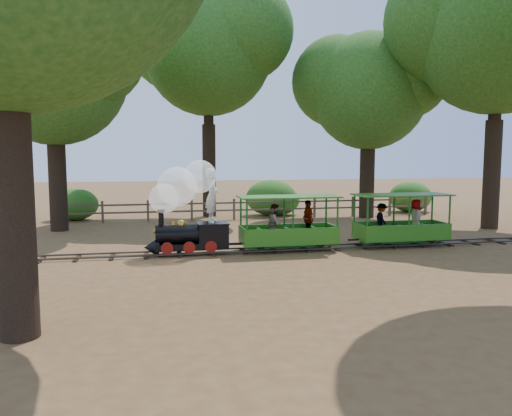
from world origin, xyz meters
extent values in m
plane|color=brown|center=(0.00, 0.00, 0.00)|extent=(90.00, 90.00, 0.00)
cube|color=#3F3D3A|center=(0.00, -0.30, 0.08)|extent=(22.00, 0.05, 0.05)
cube|color=#3F3D3A|center=(0.00, 0.30, 0.08)|extent=(22.00, 0.05, 0.05)
cube|color=#382314|center=(0.00, 0.00, 0.03)|extent=(0.12, 1.00, 0.05)
cube|color=#382314|center=(-5.00, 0.00, 0.03)|extent=(0.12, 1.00, 0.05)
cube|color=#382314|center=(5.00, 0.00, 0.03)|extent=(0.12, 1.00, 0.05)
cube|color=black|center=(-3.63, 0.00, 0.28)|extent=(2.22, 0.71, 0.18)
cylinder|color=black|center=(-3.98, 0.00, 0.66)|extent=(1.41, 0.57, 0.57)
cylinder|color=black|center=(-4.54, 0.00, 1.16)|extent=(0.16, 0.16, 0.44)
sphere|color=gold|center=(-3.93, 0.00, 0.96)|extent=(0.26, 0.26, 0.26)
cylinder|color=gold|center=(-4.19, 0.00, 0.98)|extent=(0.10, 0.10, 0.10)
cube|color=black|center=(-2.97, 0.00, 0.65)|extent=(0.91, 0.71, 0.56)
cube|color=black|center=(-2.97, 0.00, 0.95)|extent=(0.96, 0.77, 0.04)
cone|color=black|center=(-4.84, 0.00, 0.26)|extent=(0.45, 0.65, 0.65)
cylinder|color=gold|center=(-4.72, 0.00, 0.76)|extent=(0.10, 0.14, 0.14)
cylinder|color=maroon|center=(-4.39, -0.36, 0.28)|extent=(0.36, 0.06, 0.36)
cylinder|color=maroon|center=(-4.39, 0.36, 0.28)|extent=(0.36, 0.06, 0.36)
cylinder|color=maroon|center=(-3.73, -0.36, 0.28)|extent=(0.36, 0.06, 0.36)
cylinder|color=maroon|center=(-3.73, 0.36, 0.28)|extent=(0.36, 0.06, 0.36)
cylinder|color=maroon|center=(-3.07, -0.36, 0.28)|extent=(0.36, 0.06, 0.36)
cylinder|color=maroon|center=(-3.07, 0.36, 0.28)|extent=(0.36, 0.06, 0.36)
sphere|color=white|center=(-4.44, 0.05, 1.74)|extent=(0.91, 0.91, 0.91)
sphere|color=white|center=(-4.03, 0.10, 2.09)|extent=(1.21, 1.21, 1.21)
sphere|color=white|center=(-3.33, 0.15, 2.39)|extent=(1.01, 1.01, 1.01)
imported|color=white|center=(-2.97, 0.13, 1.81)|extent=(0.58, 0.71, 1.68)
cube|color=#2E771A|center=(-0.54, 0.00, 0.30)|extent=(3.05, 1.17, 0.09)
cube|color=#15601A|center=(-0.54, 0.00, 0.19)|extent=(2.74, 0.45, 0.13)
cube|color=#2E771A|center=(-0.54, -0.55, 0.57)|extent=(3.05, 0.05, 0.45)
cube|color=#2E771A|center=(-0.54, 0.55, 0.57)|extent=(3.05, 0.05, 0.45)
cube|color=#2E771A|center=(-0.54, 0.00, 1.73)|extent=(3.18, 1.30, 0.04)
cylinder|color=#15601A|center=(-2.00, -0.53, 1.01)|extent=(0.06, 0.06, 1.43)
cylinder|color=#15601A|center=(-2.00, 0.53, 1.01)|extent=(0.06, 0.06, 1.43)
cylinder|color=#15601A|center=(0.91, -0.53, 1.01)|extent=(0.06, 0.06, 1.43)
cylinder|color=#15601A|center=(0.91, 0.53, 1.01)|extent=(0.06, 0.06, 1.43)
cube|color=#15601A|center=(-1.46, 0.00, 0.52)|extent=(0.11, 0.99, 0.36)
cube|color=#15601A|center=(-0.54, 0.00, 0.52)|extent=(0.11, 0.99, 0.36)
cube|color=#15601A|center=(0.37, 0.00, 0.52)|extent=(0.11, 0.99, 0.36)
cylinder|color=black|center=(-1.52, -0.30, 0.23)|extent=(0.25, 0.05, 0.25)
cylinder|color=black|center=(-1.52, 0.30, 0.23)|extent=(0.25, 0.05, 0.25)
cylinder|color=black|center=(0.43, -0.30, 0.23)|extent=(0.25, 0.05, 0.25)
cylinder|color=black|center=(0.43, 0.30, 0.23)|extent=(0.25, 0.05, 0.25)
imported|color=gray|center=(-1.03, -0.18, 0.94)|extent=(0.63, 0.70, 1.19)
imported|color=gray|center=(0.16, 0.18, 0.97)|extent=(0.37, 0.76, 1.26)
cube|color=#2E771A|center=(3.37, 0.00, 0.30)|extent=(3.05, 1.17, 0.09)
cube|color=#15601A|center=(3.37, 0.00, 0.19)|extent=(2.74, 0.45, 0.13)
cube|color=#2E771A|center=(3.37, -0.55, 0.57)|extent=(3.05, 0.05, 0.45)
cube|color=#2E771A|center=(3.37, 0.55, 0.57)|extent=(3.05, 0.05, 0.45)
cube|color=#2E771A|center=(3.37, 0.00, 1.73)|extent=(3.18, 1.30, 0.04)
cylinder|color=#15601A|center=(1.92, -0.53, 1.01)|extent=(0.06, 0.06, 1.43)
cylinder|color=#15601A|center=(1.92, 0.53, 1.01)|extent=(0.06, 0.06, 1.43)
cylinder|color=#15601A|center=(4.83, -0.53, 1.01)|extent=(0.06, 0.06, 1.43)
cylinder|color=#15601A|center=(4.83, 0.53, 1.01)|extent=(0.06, 0.06, 1.43)
cube|color=#15601A|center=(2.46, 0.00, 0.52)|extent=(0.11, 0.99, 0.36)
cube|color=#15601A|center=(3.37, 0.00, 0.52)|extent=(0.11, 0.99, 0.36)
cube|color=#15601A|center=(4.29, 0.00, 0.52)|extent=(0.11, 0.99, 0.36)
cylinder|color=black|center=(2.40, -0.30, 0.23)|extent=(0.25, 0.05, 0.25)
cylinder|color=black|center=(2.40, 0.30, 0.23)|extent=(0.25, 0.05, 0.25)
cylinder|color=black|center=(4.35, -0.30, 0.23)|extent=(0.25, 0.05, 0.25)
cylinder|color=black|center=(4.35, 0.30, 0.23)|extent=(0.25, 0.05, 0.25)
imported|color=gray|center=(2.79, 0.28, 0.89)|extent=(0.46, 0.73, 1.09)
imported|color=gray|center=(3.83, -0.13, 0.96)|extent=(0.61, 0.71, 1.24)
cylinder|color=#2D2116|center=(-8.50, 6.00, 1.74)|extent=(0.70, 0.70, 3.48)
cylinder|color=#2D2116|center=(-8.50, 6.00, 4.47)|extent=(0.52, 0.53, 1.99)
sphere|color=#1A4D18|center=(-8.50, 6.00, 6.34)|extent=(5.82, 5.82, 5.82)
sphere|color=#1A4D18|center=(-7.04, 5.13, 7.06)|extent=(4.37, 4.37, 4.37)
sphere|color=#1A4D18|center=(-9.81, 7.02, 6.92)|extent=(4.66, 4.66, 4.66)
cylinder|color=#2D2116|center=(-2.00, 9.50, 2.28)|extent=(0.66, 0.66, 4.55)
cylinder|color=#2D2116|center=(-2.00, 9.50, 5.85)|extent=(0.50, 0.50, 2.60)
sphere|color=#1A4D18|center=(-2.00, 9.50, 8.10)|extent=(6.31, 6.31, 6.31)
sphere|color=#1A4D18|center=(-0.42, 8.55, 8.89)|extent=(4.73, 4.73, 4.73)
sphere|color=#1A4D18|center=(-3.42, 10.60, 8.73)|extent=(5.05, 5.05, 5.05)
cylinder|color=#2D2116|center=(5.50, 7.50, 1.67)|extent=(0.72, 0.72, 3.35)
cylinder|color=#2D2116|center=(5.50, 7.50, 4.30)|extent=(0.54, 0.54, 1.91)
sphere|color=#1A4D18|center=(5.50, 7.50, 6.10)|extent=(5.57, 5.57, 5.57)
sphere|color=#1A4D18|center=(6.89, 6.66, 6.79)|extent=(4.18, 4.18, 4.18)
sphere|color=#1A4D18|center=(4.25, 8.47, 6.65)|extent=(4.46, 4.46, 4.46)
cylinder|color=#2D2116|center=(9.00, 3.00, 2.24)|extent=(0.68, 0.68, 4.47)
cylinder|color=#2D2116|center=(9.00, 3.00, 5.75)|extent=(0.51, 0.51, 2.56)
sphere|color=#1A4D18|center=(9.00, 3.00, 8.04)|extent=(6.70, 6.70, 6.70)
sphere|color=#1A4D18|center=(7.49, 4.17, 8.71)|extent=(5.36, 5.36, 5.36)
cylinder|color=#2D2116|center=(-7.00, -6.50, 1.96)|extent=(0.64, 0.64, 3.92)
cylinder|color=#2D2116|center=(-7.00, -6.50, 5.04)|extent=(0.48, 0.48, 2.24)
cube|color=brown|center=(-9.00, 8.00, 0.50)|extent=(0.10, 0.10, 1.00)
cube|color=brown|center=(-7.00, 8.00, 0.50)|extent=(0.10, 0.10, 1.00)
cube|color=brown|center=(-5.00, 8.00, 0.50)|extent=(0.10, 0.10, 1.00)
cube|color=brown|center=(-3.00, 8.00, 0.50)|extent=(0.10, 0.10, 1.00)
cube|color=brown|center=(-1.00, 8.00, 0.50)|extent=(0.10, 0.10, 1.00)
cube|color=brown|center=(1.00, 8.00, 0.50)|extent=(0.10, 0.10, 1.00)
cube|color=brown|center=(3.00, 8.00, 0.50)|extent=(0.10, 0.10, 1.00)
cube|color=brown|center=(5.00, 8.00, 0.50)|extent=(0.10, 0.10, 1.00)
cube|color=brown|center=(7.00, 8.00, 0.50)|extent=(0.10, 0.10, 1.00)
cube|color=brown|center=(9.00, 8.00, 0.50)|extent=(0.10, 0.10, 1.00)
cube|color=brown|center=(0.00, 8.00, 0.80)|extent=(18.00, 0.06, 0.08)
cube|color=brown|center=(0.00, 8.00, 0.45)|extent=(18.00, 0.06, 0.08)
ellipsoid|color=#2D6B1E|center=(-8.36, 9.30, 0.75)|extent=(2.16, 1.66, 1.50)
ellipsoid|color=#2D6B1E|center=(1.13, 9.30, 0.90)|extent=(2.61, 2.00, 1.80)
ellipsoid|color=#2D6B1E|center=(1.51, 9.30, 0.75)|extent=(2.16, 1.67, 1.50)
ellipsoid|color=#2D6B1E|center=(8.84, 9.30, 0.82)|extent=(2.37, 1.83, 1.64)
camera|label=1|loc=(-4.78, -15.23, 3.04)|focal=35.00mm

